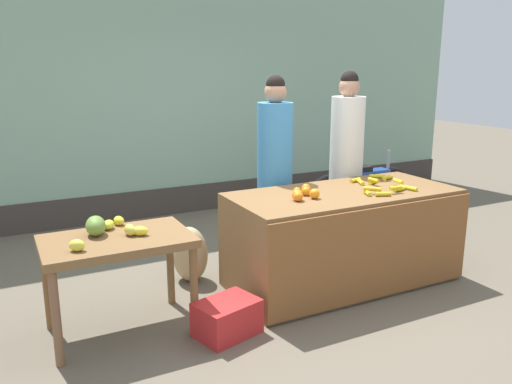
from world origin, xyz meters
name	(u,v)px	position (x,y,z in m)	size (l,w,h in m)	color
ground_plane	(296,291)	(0.00, 0.00, 0.00)	(24.00, 24.00, 0.00)	#665B4C
market_wall_back	(180,91)	(0.00, 2.92, 1.60)	(8.84, 0.23, 3.25)	#8CB299
fruit_stall_counter	(343,238)	(0.48, -0.01, 0.42)	(2.03, 0.93, 0.85)	brown
side_table_wooden	(117,251)	(-1.51, 0.00, 0.63)	(1.04, 0.66, 0.73)	brown
banana_bunch_pile	(381,184)	(0.88, -0.01, 0.87)	(0.67, 0.69, 0.07)	gold
orange_pile	(303,193)	(0.04, -0.03, 0.89)	(0.29, 0.30, 0.09)	orange
mango_papaya_pile	(104,228)	(-1.57, 0.09, 0.79)	(0.59, 0.57, 0.14)	yellow
vendor_woman_blue_shirt	(275,171)	(0.17, 0.70, 0.93)	(0.34, 0.34, 1.83)	#33333D
vendor_woman_white_shirt	(346,163)	(0.99, 0.67, 0.94)	(0.34, 0.34, 1.87)	#33333D
parked_motorcycle	(360,190)	(1.80, 1.42, 0.40)	(1.60, 0.18, 0.88)	black
produce_crate	(227,318)	(-0.83, -0.40, 0.13)	(0.44, 0.32, 0.26)	red
produce_sack	(190,254)	(-0.74, 0.64, 0.25)	(0.36, 0.30, 0.51)	tan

